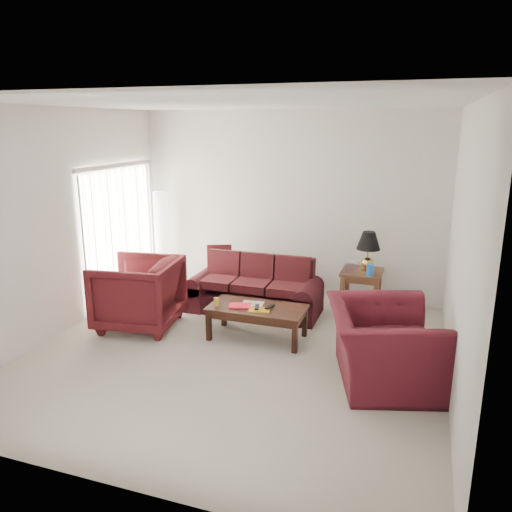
% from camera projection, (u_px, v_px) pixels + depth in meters
% --- Properties ---
extents(floor, '(5.00, 5.00, 0.00)m').
position_uv_depth(floor, '(234.00, 354.00, 6.23)').
color(floor, beige).
rests_on(floor, ground).
extents(blinds, '(0.10, 2.00, 2.16)m').
position_uv_depth(blinds, '(121.00, 235.00, 7.89)').
color(blinds, silver).
rests_on(blinds, ground).
extents(sofa, '(2.02, 0.94, 0.82)m').
position_uv_depth(sofa, '(254.00, 286.00, 7.53)').
color(sofa, black).
rests_on(sofa, ground).
extents(throw_pillow, '(0.45, 0.33, 0.42)m').
position_uv_depth(throw_pillow, '(219.00, 257.00, 8.19)').
color(throw_pillow, black).
rests_on(throw_pillow, sofa).
extents(end_table, '(0.60, 0.60, 0.65)m').
position_uv_depth(end_table, '(361.00, 291.00, 7.55)').
color(end_table, brown).
rests_on(end_table, ground).
extents(table_lamp, '(0.39, 0.39, 0.59)m').
position_uv_depth(table_lamp, '(368.00, 251.00, 7.41)').
color(table_lamp, '#AE8436').
rests_on(table_lamp, end_table).
extents(clock, '(0.16, 0.08, 0.15)m').
position_uv_depth(clock, '(350.00, 268.00, 7.33)').
color(clock, '#B3B4B8').
rests_on(clock, end_table).
extents(blue_canister, '(0.14, 0.14, 0.17)m').
position_uv_depth(blue_canister, '(370.00, 270.00, 7.20)').
color(blue_canister, '#1B5AB4').
rests_on(blue_canister, end_table).
extents(picture_frame, '(0.16, 0.19, 0.06)m').
position_uv_depth(picture_frame, '(354.00, 261.00, 7.67)').
color(picture_frame, '#B8B8BD').
rests_on(picture_frame, end_table).
extents(floor_lamp, '(0.28, 0.28, 1.69)m').
position_uv_depth(floor_lamp, '(162.00, 239.00, 8.62)').
color(floor_lamp, silver).
rests_on(floor_lamp, ground).
extents(armchair_left, '(1.21, 1.19, 0.98)m').
position_uv_depth(armchair_left, '(138.00, 293.00, 6.95)').
color(armchair_left, '#451014').
rests_on(armchair_left, ground).
extents(armchair_right, '(1.47, 1.59, 0.85)m').
position_uv_depth(armchair_right, '(383.00, 345.00, 5.47)').
color(armchair_right, '#451019').
rests_on(armchair_right, ground).
extents(coffee_table, '(1.35, 0.81, 0.45)m').
position_uv_depth(coffee_table, '(257.00, 322.00, 6.63)').
color(coffee_table, black).
rests_on(coffee_table, ground).
extents(magazine_red, '(0.33, 0.28, 0.02)m').
position_uv_depth(magazine_red, '(240.00, 306.00, 6.58)').
color(magazine_red, red).
rests_on(magazine_red, coffee_table).
extents(magazine_white, '(0.30, 0.23, 0.02)m').
position_uv_depth(magazine_white, '(252.00, 304.00, 6.65)').
color(magazine_white, beige).
rests_on(magazine_white, coffee_table).
extents(magazine_orange, '(0.30, 0.25, 0.02)m').
position_uv_depth(magazine_orange, '(259.00, 310.00, 6.44)').
color(magazine_orange, '#B87615').
rests_on(magazine_orange, coffee_table).
extents(remote_a, '(0.10, 0.19, 0.02)m').
position_uv_depth(remote_a, '(257.00, 307.00, 6.48)').
color(remote_a, black).
rests_on(remote_a, coffee_table).
extents(remote_b, '(0.10, 0.18, 0.02)m').
position_uv_depth(remote_b, '(270.00, 307.00, 6.49)').
color(remote_b, black).
rests_on(remote_b, coffee_table).
extents(yellow_glass, '(0.08, 0.08, 0.11)m').
position_uv_depth(yellow_glass, '(216.00, 302.00, 6.59)').
color(yellow_glass, gold).
rests_on(yellow_glass, coffee_table).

